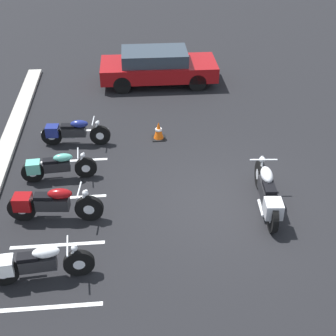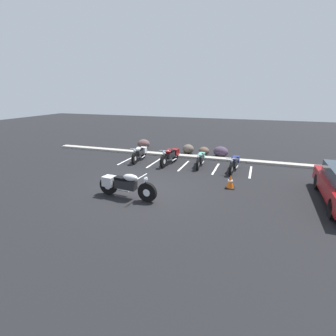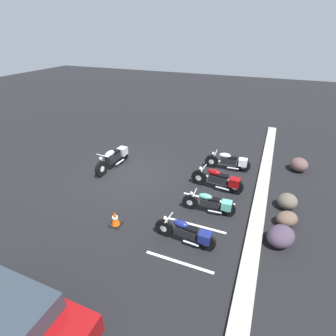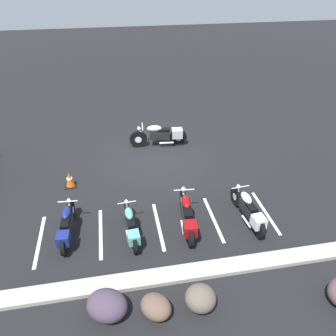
# 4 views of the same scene
# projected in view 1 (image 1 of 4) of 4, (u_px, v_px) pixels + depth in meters

# --- Properties ---
(ground) EXTENTS (60.00, 60.00, 0.00)m
(ground) POSITION_uv_depth(u_px,v_px,m) (224.00, 202.00, 11.74)
(ground) COLOR black
(motorcycle_silver_featured) EXTENTS (2.45, 0.69, 0.96)m
(motorcycle_silver_featured) POSITION_uv_depth(u_px,v_px,m) (267.00, 192.00, 11.22)
(motorcycle_silver_featured) COLOR black
(motorcycle_silver_featured) RESTS_ON ground
(parked_bike_0) EXTENTS (0.60, 2.14, 0.84)m
(parked_bike_0) POSITION_uv_depth(u_px,v_px,m) (35.00, 264.00, 9.36)
(parked_bike_0) COLOR black
(parked_bike_0) RESTS_ON ground
(parked_bike_1) EXTENTS (0.64, 2.26, 0.89)m
(parked_bike_1) POSITION_uv_depth(u_px,v_px,m) (50.00, 204.00, 10.93)
(parked_bike_1) COLOR black
(parked_bike_1) RESTS_ON ground
(parked_bike_2) EXTENTS (0.56, 1.98, 0.78)m
(parked_bike_2) POSITION_uv_depth(u_px,v_px,m) (55.00, 166.00, 12.33)
(parked_bike_2) COLOR black
(parked_bike_2) RESTS_ON ground
(parked_bike_3) EXTENTS (0.58, 2.05, 0.81)m
(parked_bike_3) POSITION_uv_depth(u_px,v_px,m) (72.00, 132.00, 13.84)
(parked_bike_3) COLOR black
(parked_bike_3) RESTS_ON ground
(car_red) EXTENTS (1.85, 4.32, 1.29)m
(car_red) POSITION_uv_depth(u_px,v_px,m) (157.00, 66.00, 17.47)
(car_red) COLOR black
(car_red) RESTS_ON ground
(traffic_cone) EXTENTS (0.40, 0.40, 0.57)m
(traffic_cone) POSITION_uv_depth(u_px,v_px,m) (159.00, 131.00, 14.22)
(traffic_cone) COLOR black
(traffic_cone) RESTS_ON ground
(stall_line_0) EXTENTS (0.10, 2.10, 0.00)m
(stall_line_0) POSITION_uv_depth(u_px,v_px,m) (48.00, 307.00, 9.01)
(stall_line_0) COLOR white
(stall_line_0) RESTS_ON ground
(stall_line_1) EXTENTS (0.10, 2.10, 0.00)m
(stall_line_1) POSITION_uv_depth(u_px,v_px,m) (58.00, 245.00, 10.45)
(stall_line_1) COLOR white
(stall_line_1) RESTS_ON ground
(stall_line_2) EXTENTS (0.10, 2.10, 0.00)m
(stall_line_2) POSITION_uv_depth(u_px,v_px,m) (65.00, 198.00, 11.89)
(stall_line_2) COLOR white
(stall_line_2) RESTS_ON ground
(stall_line_3) EXTENTS (0.10, 2.10, 0.00)m
(stall_line_3) POSITION_uv_depth(u_px,v_px,m) (70.00, 161.00, 13.32)
(stall_line_3) COLOR white
(stall_line_3) RESTS_ON ground
(stall_line_4) EXTENTS (0.10, 2.10, 0.00)m
(stall_line_4) POSITION_uv_depth(u_px,v_px,m) (75.00, 131.00, 14.76)
(stall_line_4) COLOR white
(stall_line_4) RESTS_ON ground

